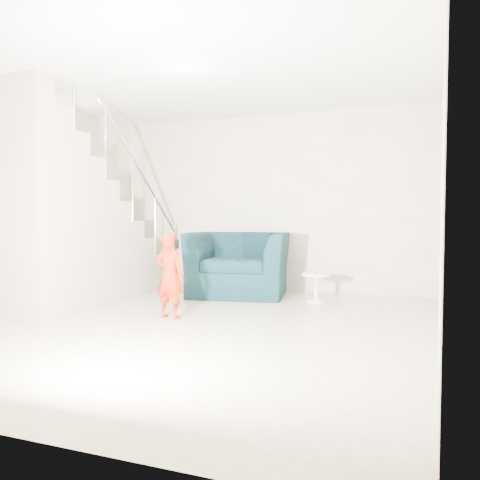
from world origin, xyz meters
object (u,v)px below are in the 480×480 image
toddler (170,276)px  staircase (68,232)px  armchair (239,264)px  side_table (316,282)px

toddler → staircase: size_ratio=0.27×
armchair → staircase: (-1.78, -1.53, 0.49)m
toddler → side_table: toddler is taller
armchair → side_table: 1.22m
armchair → toddler: toddler is taller
side_table → staircase: 3.34m
toddler → side_table: (1.31, 1.65, -0.22)m
armchair → side_table: (1.19, -0.17, -0.20)m
armchair → staircase: 2.40m
armchair → toddler: bearing=-104.9°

